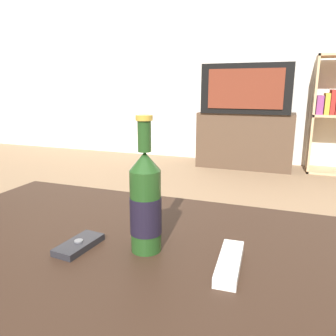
{
  "coord_description": "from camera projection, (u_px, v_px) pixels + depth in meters",
  "views": [
    {
      "loc": [
        0.34,
        -0.47,
        0.76
      ],
      "look_at": [
        0.02,
        0.4,
        0.53
      ],
      "focal_mm": 35.0,
      "sensor_mm": 36.0,
      "label": 1
    }
  ],
  "objects": [
    {
      "name": "back_wall",
      "position": [
        259.0,
        30.0,
        3.17
      ],
      "size": [
        8.0,
        0.05,
        2.6
      ],
      "color": "silver",
      "rests_on": "ground_plane"
    },
    {
      "name": "coffee_table",
      "position": [
        87.0,
        293.0,
        0.63
      ],
      "size": [
        1.01,
        0.87,
        0.43
      ],
      "color": "#332116",
      "rests_on": "ground_plane"
    },
    {
      "name": "tv_stand",
      "position": [
        245.0,
        140.0,
        3.19
      ],
      "size": [
        0.89,
        0.37,
        0.53
      ],
      "color": "#4C3828",
      "rests_on": "ground_plane"
    },
    {
      "name": "television",
      "position": [
        248.0,
        89.0,
        3.07
      ],
      "size": [
        0.8,
        0.42,
        0.44
      ],
      "color": "black",
      "rests_on": "tv_stand"
    },
    {
      "name": "bookshelf",
      "position": [
        336.0,
        113.0,
        2.91
      ],
      "size": [
        0.46,
        0.3,
        1.04
      ],
      "color": "tan",
      "rests_on": "ground_plane"
    },
    {
      "name": "beer_bottle",
      "position": [
        146.0,
        203.0,
        0.65
      ],
      "size": [
        0.06,
        0.06,
        0.28
      ],
      "color": "#1E4219",
      "rests_on": "coffee_table"
    },
    {
      "name": "cell_phone",
      "position": [
        79.0,
        245.0,
        0.68
      ],
      "size": [
        0.06,
        0.11,
        0.02
      ],
      "rotation": [
        0.0,
        0.0,
        -0.1
      ],
      "color": "#232328",
      "rests_on": "coffee_table"
    },
    {
      "name": "remote_control",
      "position": [
        230.0,
        263.0,
        0.61
      ],
      "size": [
        0.05,
        0.15,
        0.02
      ],
      "rotation": [
        0.0,
        0.0,
        0.05
      ],
      "color": "white",
      "rests_on": "coffee_table"
    }
  ]
}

